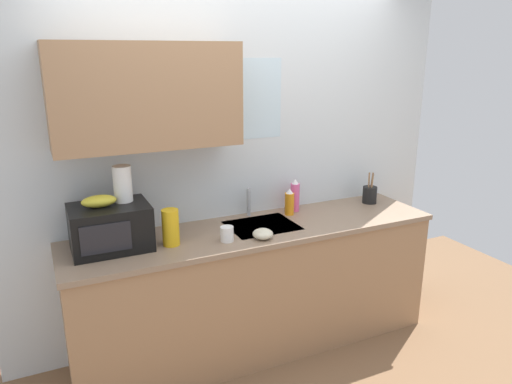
% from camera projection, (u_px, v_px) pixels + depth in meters
% --- Properties ---
extents(kitchen_wall_assembly, '(3.32, 0.42, 2.50)m').
position_uv_depth(kitchen_wall_assembly, '(220.00, 153.00, 3.31)').
color(kitchen_wall_assembly, silver).
rests_on(kitchen_wall_assembly, ground).
extents(counter_unit, '(2.55, 0.63, 0.90)m').
position_uv_depth(counter_unit, '(256.00, 286.00, 3.36)').
color(counter_unit, '#9E7551').
rests_on(counter_unit, ground).
extents(sink_faucet, '(0.03, 0.03, 0.21)m').
position_uv_depth(sink_faucet, '(249.00, 202.00, 3.43)').
color(sink_faucet, '#B2B5BA').
rests_on(sink_faucet, counter_unit).
extents(microwave, '(0.46, 0.35, 0.27)m').
position_uv_depth(microwave, '(110.00, 227.00, 2.85)').
color(microwave, black).
rests_on(microwave, counter_unit).
extents(banana_bunch, '(0.20, 0.11, 0.07)m').
position_uv_depth(banana_bunch, '(99.00, 201.00, 2.79)').
color(banana_bunch, gold).
rests_on(banana_bunch, microwave).
extents(paper_towel_roll, '(0.11, 0.11, 0.22)m').
position_uv_depth(paper_towel_roll, '(123.00, 184.00, 2.87)').
color(paper_towel_roll, white).
rests_on(paper_towel_roll, microwave).
extents(dish_soap_bottle_orange, '(0.07, 0.07, 0.20)m').
position_uv_depth(dish_soap_bottle_orange, '(289.00, 202.00, 3.47)').
color(dish_soap_bottle_orange, orange).
rests_on(dish_soap_bottle_orange, counter_unit).
extents(dish_soap_bottle_pink, '(0.07, 0.07, 0.24)m').
position_uv_depth(dish_soap_bottle_pink, '(295.00, 196.00, 3.54)').
color(dish_soap_bottle_pink, '#E55999').
rests_on(dish_soap_bottle_pink, counter_unit).
extents(cereal_canister, '(0.10, 0.10, 0.23)m').
position_uv_depth(cereal_canister, '(171.00, 227.00, 2.91)').
color(cereal_canister, gold).
rests_on(cereal_canister, counter_unit).
extents(mug_white, '(0.08, 0.08, 0.09)m').
position_uv_depth(mug_white, '(227.00, 234.00, 2.99)').
color(mug_white, white).
rests_on(mug_white, counter_unit).
extents(utensil_crock, '(0.11, 0.11, 0.24)m').
position_uv_depth(utensil_crock, '(370.00, 194.00, 3.74)').
color(utensil_crock, black).
rests_on(utensil_crock, counter_unit).
extents(small_bowl, '(0.13, 0.13, 0.06)m').
position_uv_depth(small_bowl, '(263.00, 234.00, 3.03)').
color(small_bowl, beige).
rests_on(small_bowl, counter_unit).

